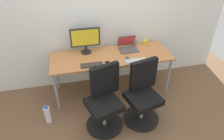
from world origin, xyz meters
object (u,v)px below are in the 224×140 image
at_px(water_bottle_on_floor, 48,114).
at_px(coffee_mug, 145,42).
at_px(office_chair_right, 143,95).
at_px(desktop_monitor, 85,39).
at_px(office_chair_left, 104,101).
at_px(open_laptop, 128,46).

bearing_deg(water_bottle_on_floor, coffee_mug, 23.41).
distance_m(office_chair_right, coffee_mug, 1.09).
bearing_deg(office_chair_right, desktop_monitor, 126.65).
xyz_separation_m(office_chair_left, open_laptop, (0.59, 0.89, 0.35)).
distance_m(desktop_monitor, open_laptop, 0.74).
distance_m(office_chair_left, water_bottle_on_floor, 0.89).
relative_size(desktop_monitor, coffee_mug, 5.22).
xyz_separation_m(office_chair_right, coffee_mug, (0.37, 0.97, 0.34)).
bearing_deg(open_laptop, office_chair_left, -123.69).
bearing_deg(desktop_monitor, open_laptop, -2.47).
height_order(office_chair_left, office_chair_right, same).
xyz_separation_m(desktop_monitor, coffee_mug, (1.05, 0.05, -0.20)).
xyz_separation_m(office_chair_left, coffee_mug, (0.94, 0.97, 0.34)).
xyz_separation_m(office_chair_left, desktop_monitor, (-0.12, 0.92, 0.54)).
xyz_separation_m(desktop_monitor, open_laptop, (0.71, -0.03, -0.20)).
height_order(office_chair_right, coffee_mug, office_chair_right).
height_order(office_chair_right, water_bottle_on_floor, office_chair_right).
bearing_deg(office_chair_right, coffee_mug, 69.21).
height_order(water_bottle_on_floor, desktop_monitor, desktop_monitor).
distance_m(office_chair_left, office_chair_right, 0.57).
bearing_deg(coffee_mug, desktop_monitor, -177.55).
bearing_deg(office_chair_left, office_chair_right, 0.09).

